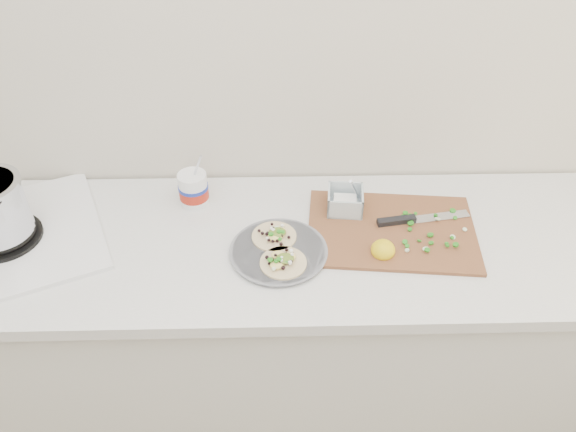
{
  "coord_description": "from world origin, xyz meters",
  "views": [
    {
      "loc": [
        0.17,
        0.15,
        2.04
      ],
      "look_at": [
        0.2,
        1.45,
        0.96
      ],
      "focal_mm": 35.0,
      "sensor_mm": 36.0,
      "label": 1
    }
  ],
  "objects": [
    {
      "name": "taco_plate",
      "position": [
        0.17,
        1.35,
        0.92
      ],
      "size": [
        0.29,
        0.29,
        0.04
      ],
      "rotation": [
        0.0,
        0.0,
        -0.04
      ],
      "color": "slate",
      "rests_on": "counter"
    },
    {
      "name": "tub",
      "position": [
        -0.1,
        1.6,
        0.97
      ],
      "size": [
        0.1,
        0.1,
        0.21
      ],
      "rotation": [
        0.0,
        0.0,
        -0.2
      ],
      "color": "white",
      "rests_on": "counter"
    },
    {
      "name": "counter",
      "position": [
        0.0,
        1.43,
        0.45
      ],
      "size": [
        2.44,
        0.66,
        0.9
      ],
      "color": "silver",
      "rests_on": "ground"
    },
    {
      "name": "cutboard",
      "position": [
        0.5,
        1.46,
        0.92
      ],
      "size": [
        0.54,
        0.4,
        0.08
      ],
      "rotation": [
        0.0,
        0.0,
        -0.1
      ],
      "color": "brown",
      "rests_on": "counter"
    }
  ]
}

